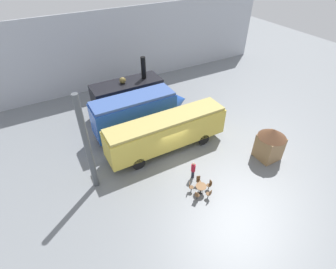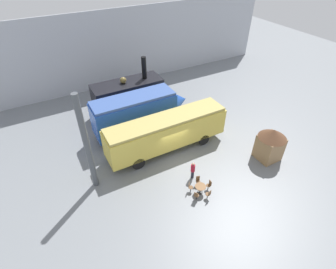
# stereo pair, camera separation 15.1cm
# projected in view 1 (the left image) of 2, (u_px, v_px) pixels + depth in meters

# --- Properties ---
(ground_plane) EXTENTS (80.00, 80.00, 0.00)m
(ground_plane) POSITION_uv_depth(u_px,v_px,m) (174.00, 155.00, 23.16)
(ground_plane) COLOR gray
(backdrop_wall) EXTENTS (44.00, 0.15, 9.00)m
(backdrop_wall) POSITION_uv_depth(u_px,v_px,m) (109.00, 50.00, 31.00)
(backdrop_wall) COLOR #B2B7C1
(backdrop_wall) RESTS_ON ground_plane
(steam_locomotive) EXTENTS (7.18, 2.65, 5.86)m
(steam_locomotive) POSITION_uv_depth(u_px,v_px,m) (128.00, 95.00, 27.26)
(steam_locomotive) COLOR black
(steam_locomotive) RESTS_ON ground_plane
(streamlined_locomotive) EXTENTS (9.46, 2.54, 3.97)m
(streamlined_locomotive) POSITION_uv_depth(u_px,v_px,m) (141.00, 111.00, 24.53)
(streamlined_locomotive) COLOR blue
(streamlined_locomotive) RESTS_ON ground_plane
(passenger_coach_vintage) EXTENTS (10.81, 2.44, 3.34)m
(passenger_coach_vintage) POSITION_uv_depth(u_px,v_px,m) (167.00, 131.00, 22.61)
(passenger_coach_vintage) COLOR #E0C64C
(passenger_coach_vintage) RESTS_ON ground_plane
(cafe_table_near) EXTENTS (0.82, 0.82, 0.70)m
(cafe_table_near) POSITION_uv_depth(u_px,v_px,m) (201.00, 187.00, 19.51)
(cafe_table_near) COLOR black
(cafe_table_near) RESTS_ON ground_plane
(cafe_chair_0) EXTENTS (0.41, 0.40, 0.87)m
(cafe_chair_0) POSITION_uv_depth(u_px,v_px,m) (190.00, 186.00, 19.63)
(cafe_chair_0) COLOR black
(cafe_chair_0) RESTS_ON ground_plane
(cafe_chair_1) EXTENTS (0.40, 0.40, 0.87)m
(cafe_chair_1) POSITION_uv_depth(u_px,v_px,m) (197.00, 195.00, 18.98)
(cafe_chair_1) COLOR black
(cafe_chair_1) RESTS_ON ground_plane
(cafe_chair_2) EXTENTS (0.36, 0.38, 0.87)m
(cafe_chair_2) POSITION_uv_depth(u_px,v_px,m) (209.00, 194.00, 19.09)
(cafe_chair_2) COLOR black
(cafe_chair_2) RESTS_ON ground_plane
(cafe_chair_3) EXTENTS (0.36, 0.36, 0.87)m
(cafe_chair_3) POSITION_uv_depth(u_px,v_px,m) (210.00, 184.00, 19.80)
(cafe_chair_3) COLOR black
(cafe_chair_3) RESTS_ON ground_plane
(cafe_chair_4) EXTENTS (0.38, 0.39, 0.87)m
(cafe_chair_4) POSITION_uv_depth(u_px,v_px,m) (198.00, 180.00, 20.14)
(cafe_chair_4) COLOR black
(cafe_chair_4) RESTS_ON ground_plane
(visitor_person) EXTENTS (0.34, 0.34, 1.58)m
(visitor_person) POSITION_uv_depth(u_px,v_px,m) (193.00, 170.00, 20.54)
(visitor_person) COLOR #262633
(visitor_person) RESTS_ON ground_plane
(ticket_kiosk) EXTENTS (2.34, 2.34, 3.00)m
(ticket_kiosk) POSITION_uv_depth(u_px,v_px,m) (270.00, 142.00, 21.94)
(ticket_kiosk) COLOR #99754C
(ticket_kiosk) RESTS_ON ground_plane
(support_pillar) EXTENTS (0.44, 0.44, 8.00)m
(support_pillar) POSITION_uv_depth(u_px,v_px,m) (87.00, 145.00, 18.01)
(support_pillar) COLOR #4C5156
(support_pillar) RESTS_ON ground_plane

